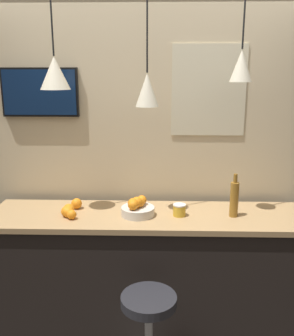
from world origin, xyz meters
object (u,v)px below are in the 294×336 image
object	(u,v)px
juice_bottle	(234,199)
spread_jar	(179,210)
fruit_bowl	(137,208)
bar_stool	(149,328)
mounted_tv	(40,92)

from	to	relation	value
juice_bottle	spread_jar	distance (m)	0.40
fruit_bowl	bar_stool	bearing A→B (deg)	-79.78
bar_stool	fruit_bowl	world-z (taller)	fruit_bowl
bar_stool	mounted_tv	size ratio (longest dim) A/B	1.11
mounted_tv	fruit_bowl	bearing A→B (deg)	-26.33
fruit_bowl	mounted_tv	xyz separation A→B (m)	(-0.78, 0.38, 0.81)
mounted_tv	bar_stool	bearing A→B (deg)	-46.31
bar_stool	fruit_bowl	size ratio (longest dim) A/B	2.73
spread_jar	mounted_tv	xyz separation A→B (m)	(-1.08, 0.38, 0.82)
spread_jar	mounted_tv	distance (m)	1.41
fruit_bowl	juice_bottle	distance (m)	0.70
bar_stool	mounted_tv	xyz separation A→B (m)	(-0.87, 0.91, 1.41)
mounted_tv	spread_jar	bearing A→B (deg)	-19.38
fruit_bowl	juice_bottle	xyz separation A→B (m)	(0.70, 0.00, 0.08)
bar_stool	spread_jar	bearing A→B (deg)	68.58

